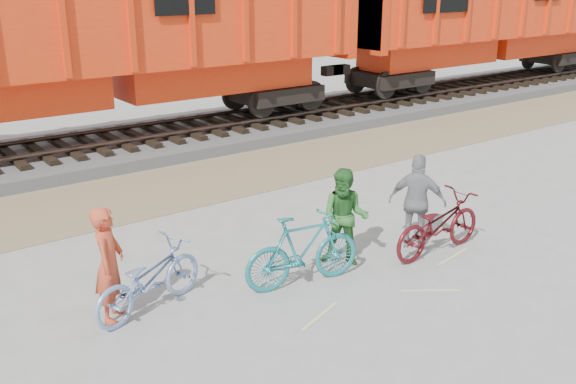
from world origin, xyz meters
The scene contains 12 objects.
ground centered at (0.00, 0.00, 0.00)m, with size 120.00×120.00×0.00m, color #9E9E99.
gravel_strip centered at (0.00, 5.50, 0.01)m, with size 120.00×3.00×0.02m, color #957D5C.
ballast_bed centered at (0.00, 9.00, 0.15)m, with size 120.00×4.00×0.30m, color slate.
track centered at (0.00, 9.00, 0.47)m, with size 120.00×2.60×0.24m.
hopper_car_center centered at (0.05, 9.00, 3.01)m, with size 14.00×3.13×4.65m.
hopper_car_right centered at (15.05, 9.00, 3.01)m, with size 14.00×3.13×4.65m.
bicycle_blue centered at (-2.82, 0.74, 0.49)m, with size 0.65×1.86×0.98m, color #7794C8.
bicycle_teal centered at (-0.62, 0.10, 0.57)m, with size 0.54×1.90×1.14m, color teal.
bicycle_maroon centered at (1.91, -0.32, 0.52)m, with size 0.69×1.97×1.03m, color #500F13.
person_solo centered at (-3.32, 0.84, 0.81)m, with size 0.59×0.39×1.62m, color #BF4126.
person_man centered at (0.38, 0.30, 0.80)m, with size 0.78×0.61×1.60m, color #2A6528.
person_woman centered at (1.81, 0.08, 0.83)m, with size 0.97×0.40×1.65m, color gray.
Camera 1 is at (-6.00, -6.85, 4.49)m, focal length 40.00 mm.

